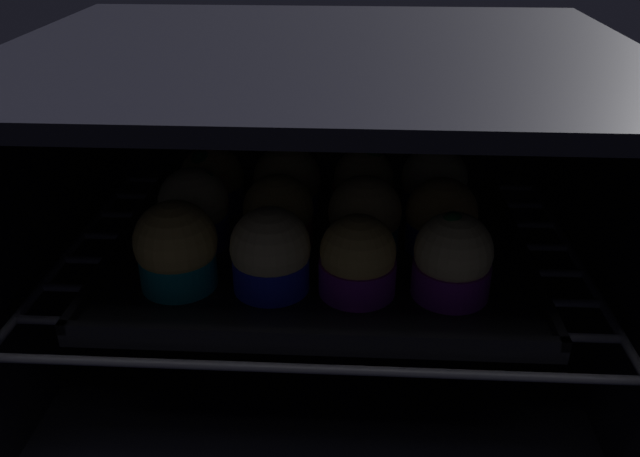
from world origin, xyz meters
TOP-DOWN VIEW (x-y plane):
  - oven_cavity at (0.00, 26.25)cm, footprint 59.00×47.00cm
  - oven_rack at (0.00, 22.00)cm, footprint 54.80×42.00cm
  - baking_tray at (0.00, 21.02)cm, footprint 42.04×33.66cm
  - muffin_row0_col0 at (-12.70, 12.61)cm, footprint 7.65×7.65cm
  - muffin_row0_col1 at (-4.04, 12.55)cm, footprint 7.39×7.39cm
  - muffin_row0_col2 at (3.88, 12.34)cm, footprint 7.10×7.10cm
  - muffin_row0_col3 at (12.34, 12.39)cm, footprint 7.10×7.10cm
  - muffin_row1_col0 at (-12.91, 20.94)cm, footprint 7.24×7.24cm
  - muffin_row1_col1 at (-4.31, 21.36)cm, footprint 7.32×7.32cm
  - muffin_row1_col2 at (4.57, 20.84)cm, footprint 7.52×7.52cm
  - muffin_row1_col3 at (12.32, 21.16)cm, footprint 7.29×7.29cm
  - muffin_row2_col0 at (-12.82, 29.14)cm, footprint 7.30×7.30cm
  - muffin_row2_col1 at (-4.21, 29.29)cm, footprint 7.72×7.72cm
  - muffin_row2_col2 at (4.50, 29.75)cm, footprint 7.10×7.10cm
  - muffin_row2_col3 at (12.39, 29.49)cm, footprint 7.43×7.43cm

SIDE VIEW (x-z plane):
  - oven_rack at x=0.00cm, z-range 13.20..14.00cm
  - baking_tray at x=0.00cm, z-range 13.57..15.77cm
  - oven_cavity at x=0.00cm, z-range -1.50..35.50cm
  - muffin_row1_col1 at x=-4.31cm, z-range 14.64..22.17cm
  - muffin_row2_col0 at x=-12.82cm, z-range 14.64..22.26cm
  - muffin_row2_col1 at x=-4.21cm, z-range 14.61..22.34cm
  - muffin_row1_col3 at x=12.32cm, z-range 14.67..22.30cm
  - muffin_row0_col2 at x=3.88cm, z-range 14.71..22.33cm
  - muffin_row2_col2 at x=4.50cm, z-range 14.59..22.46cm
  - muffin_row1_col2 at x=4.57cm, z-range 14.72..22.53cm
  - muffin_row0_col1 at x=-4.04cm, z-range 14.74..22.75cm
  - muffin_row2_col3 at x=12.39cm, z-range 14.76..22.74cm
  - muffin_row0_col3 at x=12.34cm, z-range 14.67..22.97cm
  - muffin_row0_col0 at x=-12.70cm, z-range 14.81..23.21cm
  - muffin_row1_col0 at x=-12.91cm, z-range 14.89..23.14cm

